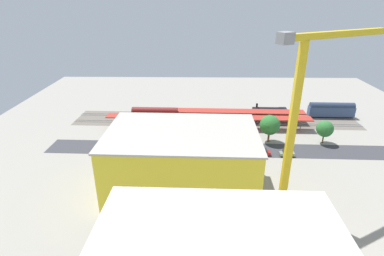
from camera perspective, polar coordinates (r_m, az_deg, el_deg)
ground_plane at (r=94.67m, az=5.05°, el=-2.71°), size 164.72×164.72×0.00m
rail_bed at (r=111.70m, az=4.45°, el=1.55°), size 103.31×17.51×0.01m
street_asphalt at (r=90.44m, az=5.25°, el=-4.05°), size 103.16×11.77×0.01m
track_rails at (r=111.63m, az=4.45°, el=1.63°), size 102.92×11.08×0.12m
platform_canopy_near at (r=102.85m, az=3.10°, el=2.05°), size 69.86×6.15×4.30m
platform_canopy_far at (r=109.08m, az=5.69°, el=3.19°), size 58.91×6.17×4.19m
locomotive at (r=117.30m, az=14.70°, el=2.90°), size 14.03×3.28×5.24m
passenger_coach at (r=124.15m, az=24.86°, el=3.17°), size 16.79×3.28×5.83m
freight_coach_far at (r=108.25m, az=-7.03°, el=2.48°), size 16.82×3.35×5.93m
parked_car_0 at (r=90.33m, az=17.50°, el=-4.63°), size 4.16×1.90×1.72m
parked_car_1 at (r=89.03m, az=13.06°, el=-4.51°), size 4.84×1.94×1.77m
parked_car_2 at (r=87.30m, az=8.94°, el=-4.76°), size 4.39×2.10×1.70m
parked_car_3 at (r=86.87m, az=4.02°, el=-4.65°), size 4.22×1.89×1.77m
parked_car_4 at (r=86.94m, az=-1.01°, el=-4.58°), size 4.32×2.07×1.72m
parked_car_5 at (r=87.03m, az=-5.71°, el=-4.68°), size 4.35×1.97×1.69m
parked_car_6 at (r=88.55m, az=-10.55°, el=-4.46°), size 4.36×1.86×1.70m
construction_building at (r=68.92m, az=-1.86°, el=-6.48°), size 33.12×22.34×14.60m
construction_roof_slab at (r=65.48m, az=-1.95°, el=-0.79°), size 33.74×22.95×0.40m
tower_crane at (r=62.57m, az=20.19°, el=3.30°), size 24.62×14.12×36.46m
box_truck_0 at (r=87.20m, az=6.61°, el=-3.97°), size 9.30×2.86×3.43m
box_truck_1 at (r=85.36m, az=-6.82°, el=-4.72°), size 9.75×2.56×3.15m
box_truck_2 at (r=88.28m, az=-9.75°, el=-3.86°), size 8.77×3.02×3.26m
street_tree_0 at (r=93.64m, az=-5.44°, el=0.45°), size 4.36×4.36×7.37m
street_tree_1 at (r=100.52m, az=23.83°, el=-0.14°), size 5.09×5.09×7.34m
street_tree_2 at (r=92.14m, az=2.25°, el=0.60°), size 6.37×6.37×9.04m
street_tree_3 at (r=93.19m, az=6.04°, el=0.81°), size 5.63×5.63×8.75m
street_tree_4 at (r=92.64m, az=5.05°, el=-0.05°), size 6.26×6.26×7.93m
street_tree_5 at (r=95.47m, az=14.51°, el=0.56°), size 6.19×6.19×8.78m
traffic_light at (r=84.16m, az=-0.43°, el=-2.71°), size 0.50×0.36×6.84m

